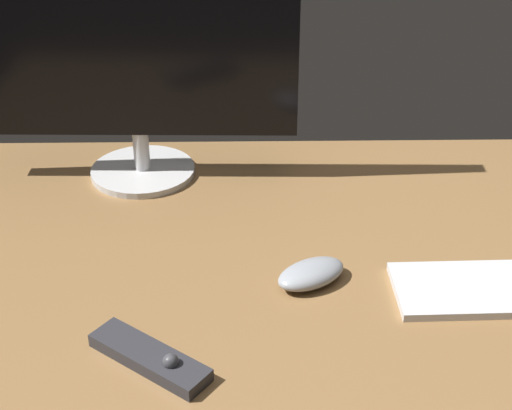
% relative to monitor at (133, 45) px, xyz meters
% --- Properties ---
extents(desk, '(1.40, 0.84, 0.02)m').
position_rel_monitor_xyz_m(desk, '(0.26, -0.28, -0.27)').
color(desk, olive).
rests_on(desk, ground).
extents(monitor, '(0.60, 0.20, 0.48)m').
position_rel_monitor_xyz_m(monitor, '(0.00, 0.00, 0.00)').
color(monitor, silver).
rests_on(monitor, desk).
extents(computer_mouse, '(0.13, 0.12, 0.03)m').
position_rel_monitor_xyz_m(computer_mouse, '(0.30, -0.36, -0.25)').
color(computer_mouse, '#999EA5').
rests_on(computer_mouse, desk).
extents(media_remote, '(0.18, 0.15, 0.03)m').
position_rel_monitor_xyz_m(media_remote, '(0.07, -0.55, -0.25)').
color(media_remote, '#2D2D33').
rests_on(media_remote, desk).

